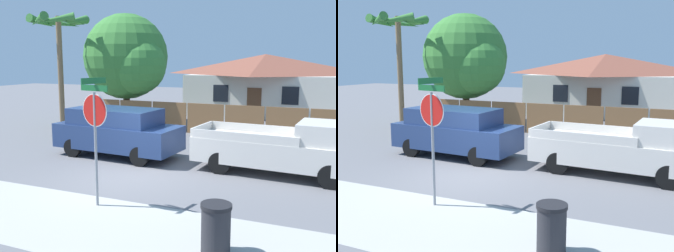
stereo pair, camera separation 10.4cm
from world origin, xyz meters
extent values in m
plane|color=slate|center=(0.00, 0.00, 0.00)|extent=(80.00, 80.00, 0.00)
cube|color=#A3A39E|center=(0.00, -3.60, 0.00)|extent=(36.00, 3.20, 0.01)
cube|color=brown|center=(-6.04, 8.06, 0.78)|extent=(1.91, 0.06, 1.55)
cube|color=brown|center=(-4.06, 8.06, 0.78)|extent=(1.91, 0.06, 1.55)
cube|color=brown|center=(-2.07, 8.06, 0.78)|extent=(1.91, 0.06, 1.55)
cube|color=brown|center=(-0.09, 8.06, 0.78)|extent=(1.91, 0.06, 1.55)
cube|color=brown|center=(1.90, 8.06, 0.78)|extent=(1.91, 0.06, 1.55)
cube|color=brown|center=(3.89, 8.06, 0.78)|extent=(1.91, 0.06, 1.55)
cube|color=brown|center=(5.87, 8.06, 0.78)|extent=(1.91, 0.06, 1.55)
cube|color=brown|center=(-7.04, 8.06, 0.83)|extent=(0.12, 0.12, 1.65)
cube|color=beige|center=(1.16, 17.73, 1.37)|extent=(9.69, 7.23, 2.74)
pyramid|color=brown|center=(1.16, 17.73, 3.44)|extent=(10.47, 7.80, 1.41)
cube|color=black|center=(-1.02, 14.10, 1.59)|extent=(1.00, 0.04, 1.10)
cube|color=black|center=(3.34, 14.10, 1.59)|extent=(1.00, 0.04, 1.10)
cube|color=brown|center=(1.16, 14.10, 1.00)|extent=(0.90, 0.04, 2.00)
cylinder|color=brown|center=(-5.33, 9.32, 1.05)|extent=(0.40, 0.40, 2.09)
sphere|color=#387A33|center=(-5.33, 9.32, 3.92)|extent=(4.86, 4.86, 4.86)
sphere|color=#3C8437|center=(-4.24, 8.71, 3.43)|extent=(3.16, 3.16, 3.16)
cylinder|color=brown|center=(-7.38, 6.02, 2.97)|extent=(0.28, 0.28, 5.94)
cone|color=#387A33|center=(-6.33, 6.02, 5.66)|extent=(0.44, 1.95, 0.73)
cone|color=#387A33|center=(-6.86, 6.93, 5.66)|extent=(1.91, 1.35, 0.73)
cone|color=#387A33|center=(-7.90, 6.93, 5.66)|extent=(1.91, 1.35, 0.73)
cone|color=#387A33|center=(-8.43, 6.02, 5.66)|extent=(0.44, 1.95, 0.73)
cone|color=#387A33|center=(-7.90, 5.11, 5.66)|extent=(1.91, 1.35, 0.73)
cone|color=#387A33|center=(-6.86, 5.11, 5.66)|extent=(1.91, 1.35, 0.73)
cube|color=navy|center=(-1.73, 2.25, 0.80)|extent=(5.02, 2.31, 0.92)
cube|color=navy|center=(-1.85, 2.25, 1.57)|extent=(3.54, 2.05, 0.62)
cube|color=black|center=(-0.23, 2.14, 1.57)|extent=(0.18, 1.75, 0.52)
cylinder|color=black|center=(-0.16, 3.02, 0.35)|extent=(0.71, 0.22, 0.71)
cylinder|color=black|center=(-0.28, 1.26, 0.35)|extent=(0.71, 0.22, 0.71)
cylinder|color=black|center=(-3.18, 3.23, 0.35)|extent=(0.71, 0.22, 0.71)
cylinder|color=black|center=(-3.30, 1.47, 0.35)|extent=(0.71, 0.22, 0.71)
cube|color=silver|center=(4.33, 2.25, 0.75)|extent=(5.61, 2.34, 0.81)
cube|color=silver|center=(5.84, 2.14, 1.48)|extent=(1.88, 1.93, 0.65)
cube|color=silver|center=(3.47, 3.24, 1.30)|extent=(3.45, 0.31, 0.28)
cube|color=silver|center=(3.34, 1.37, 1.30)|extent=(3.45, 0.31, 0.28)
cube|color=silver|center=(1.63, 2.43, 1.30)|extent=(0.21, 1.87, 0.28)
cylinder|color=black|center=(6.09, 3.00, 0.37)|extent=(0.73, 0.22, 0.73)
cylinder|color=black|center=(5.97, 1.26, 0.37)|extent=(0.73, 0.22, 0.73)
cylinder|color=black|center=(2.69, 3.23, 0.37)|extent=(0.73, 0.22, 0.73)
cylinder|color=black|center=(2.58, 1.49, 0.37)|extent=(0.73, 0.22, 0.73)
cylinder|color=gray|center=(0.49, -2.55, 1.46)|extent=(0.07, 0.07, 2.93)
cylinder|color=red|center=(0.49, -2.55, 2.48)|extent=(0.77, 0.19, 0.79)
cylinder|color=white|center=(0.49, -2.56, 2.48)|extent=(0.82, 0.18, 0.83)
cube|color=#19602D|center=(0.49, -2.55, 3.03)|extent=(0.89, 0.21, 0.15)
cube|color=#19602D|center=(0.49, -2.55, 3.21)|extent=(0.19, 0.80, 0.15)
cylinder|color=#28282D|center=(4.03, -3.80, 0.46)|extent=(0.57, 0.57, 0.92)
cylinder|color=black|center=(4.03, -3.80, 0.96)|extent=(0.61, 0.61, 0.08)
camera|label=1|loc=(6.03, -10.70, 3.70)|focal=42.00mm
camera|label=2|loc=(6.12, -10.66, 3.70)|focal=42.00mm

